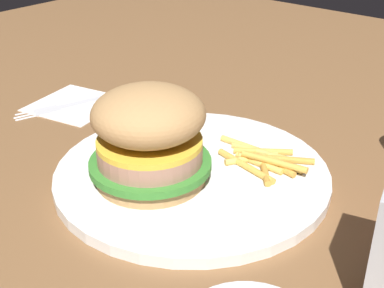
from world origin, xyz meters
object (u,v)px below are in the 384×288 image
object	(u,v)px
fries_pile	(263,159)
napkin	(75,104)
fork	(74,102)
sandwich	(149,136)
plate	(192,174)

from	to	relation	value
fries_pile	napkin	world-z (taller)	fries_pile
fork	napkin	bearing A→B (deg)	162.89
fries_pile	sandwich	bearing A→B (deg)	-34.18
fries_pile	napkin	bearing A→B (deg)	-87.53
plate	fries_pile	distance (m)	0.08
napkin	plate	bearing A→B (deg)	79.56
napkin	fries_pile	bearing A→B (deg)	92.47
sandwich	fork	bearing A→B (deg)	-110.42
plate	sandwich	size ratio (longest dim) A/B	2.34
plate	napkin	world-z (taller)	plate
fries_pile	plate	bearing A→B (deg)	-39.74
plate	fork	distance (m)	0.26
plate	sandwich	distance (m)	0.07
sandwich	fries_pile	bearing A→B (deg)	145.82
sandwich	plate	bearing A→B (deg)	155.16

